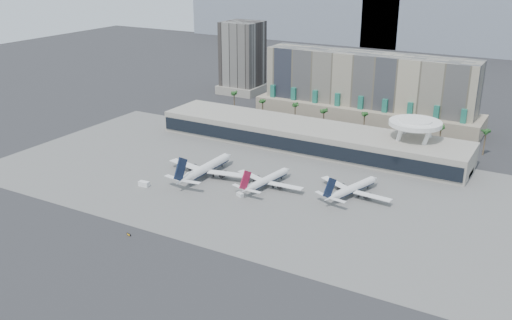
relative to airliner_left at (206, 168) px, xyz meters
The scene contains 14 objects.
ground 53.40m from the airliner_left, 62.87° to the right, with size 900.00×900.00×0.00m, color #232326.
apron_pad 25.76m from the airliner_left, 17.40° to the left, with size 260.00×130.00×0.06m, color #5B5B59.
mountain_ridge 426.60m from the airliner_left, 82.96° to the left, with size 680.00×60.00×70.00m.
hotel 132.19m from the airliner_left, 74.90° to the left, with size 140.00×30.00×42.00m.
office_tower 169.26m from the airliner_left, 114.86° to the left, with size 30.00×30.00×52.00m.
terminal 67.05m from the airliner_left, 68.75° to the left, with size 170.00×32.50×14.50m.
saucer_structure 105.84m from the airliner_left, 40.87° to the left, with size 26.00×26.00×21.89m.
palm_row 102.71m from the airliner_left, 72.23° to the left, with size 157.80×2.80×13.10m.
airliner_left is the anchor object (origin of this frame).
airliner_centre 31.27m from the airliner_left, ahead, with size 35.61×36.92×12.80m.
airliner_right 69.52m from the airliner_left, 10.67° to the left, with size 35.77×37.05×13.17m.
service_vehicle_a 30.00m from the airliner_left, 126.23° to the right, with size 4.82×2.36×2.36m, color white.
service_vehicle_b 28.96m from the airliner_left, 24.87° to the right, with size 3.37×1.92×1.73m, color silver.
taxiway_sign 64.45m from the airliner_left, 82.62° to the right, with size 2.05×0.61×0.92m.
Camera 1 is at (119.94, -158.86, 101.70)m, focal length 40.00 mm.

